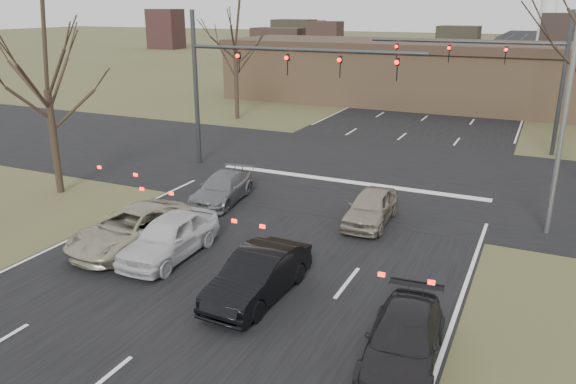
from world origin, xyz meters
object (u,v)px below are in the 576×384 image
at_px(car_silver_suv, 134,228).
at_px(car_white_sedan, 169,237).
at_px(mast_arm_far, 511,64).
at_px(car_grey_ahead, 222,188).
at_px(car_silver_ahead, 371,207).
at_px(streetlight_right_far, 572,51).
at_px(mast_arm_near, 250,71).
at_px(streetlight_right_near, 564,84).
at_px(car_charcoal_sedan, 404,340).
at_px(car_black_hatch, 258,275).
at_px(building, 468,75).

bearing_deg(car_silver_suv, car_white_sedan, 1.11).
height_order(mast_arm_far, car_silver_suv, mast_arm_far).
distance_m(car_grey_ahead, car_silver_ahead, 6.64).
distance_m(streetlight_right_far, car_white_sedan, 27.84).
height_order(mast_arm_near, car_grey_ahead, mast_arm_near).
distance_m(streetlight_right_near, car_charcoal_sedan, 11.75).
distance_m(mast_arm_far, car_black_hatch, 22.83).
relative_size(mast_arm_far, car_silver_ahead, 2.85).
bearing_deg(car_charcoal_sedan, building, 91.34).
relative_size(streetlight_right_far, car_white_sedan, 2.31).
bearing_deg(streetlight_right_far, car_grey_ahead, -125.02).
xyz_separation_m(streetlight_right_far, car_grey_ahead, (-13.32, -19.01, -4.98)).
distance_m(car_silver_suv, car_charcoal_sedan, 10.70).
bearing_deg(streetlight_right_near, car_silver_suv, -150.23).
distance_m(mast_arm_near, car_charcoal_sedan, 17.97).
bearing_deg(car_silver_suv, streetlight_right_near, 36.46).
bearing_deg(streetlight_right_far, car_silver_suv, -119.08).
relative_size(building, car_white_sedan, 9.79).
bearing_deg(car_white_sedan, car_silver_ahead, 46.81).
relative_size(mast_arm_near, streetlight_right_near, 1.21).
height_order(car_charcoal_sedan, car_grey_ahead, car_grey_ahead).
distance_m(car_silver_suv, car_white_sedan, 1.67).
bearing_deg(mast_arm_near, car_charcoal_sedan, -49.69).
bearing_deg(car_grey_ahead, car_silver_suv, -100.26).
xyz_separation_m(mast_arm_near, car_grey_ahead, (1.23, -5.01, -4.46)).
height_order(streetlight_right_far, car_charcoal_sedan, streetlight_right_far).
relative_size(mast_arm_far, car_silver_suv, 2.20).
height_order(mast_arm_near, car_silver_suv, mast_arm_near).
relative_size(car_silver_suv, car_black_hatch, 1.17).
relative_size(mast_arm_far, car_white_sedan, 2.57).
xyz_separation_m(building, mast_arm_near, (-7.23, -25.00, 2.41)).
bearing_deg(building, car_black_hatch, -90.92).
relative_size(building, streetlight_right_far, 4.24).
xyz_separation_m(mast_arm_near, car_white_sedan, (2.59, -10.67, -4.33)).
bearing_deg(car_grey_ahead, car_charcoal_sedan, -46.55).
bearing_deg(mast_arm_near, streetlight_right_near, -12.05).
bearing_deg(streetlight_right_near, car_silver_ahead, -163.98).
distance_m(car_charcoal_sedan, car_silver_ahead, 9.15).
bearing_deg(car_charcoal_sedan, car_grey_ahead, 135.85).
relative_size(mast_arm_near, car_charcoal_sedan, 2.90).
bearing_deg(mast_arm_near, streetlight_right_far, 43.89).
distance_m(streetlight_right_far, car_grey_ahead, 23.74).
bearing_deg(car_silver_ahead, car_silver_suv, -142.81).
distance_m(building, car_grey_ahead, 30.67).
height_order(streetlight_right_near, car_black_hatch, streetlight_right_near).
height_order(car_white_sedan, car_black_hatch, car_white_sedan).
distance_m(building, streetlight_right_far, 13.53).
bearing_deg(mast_arm_far, car_silver_suv, -117.09).
relative_size(building, car_black_hatch, 9.86).
xyz_separation_m(building, mast_arm_far, (4.18, -15.00, 2.35)).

